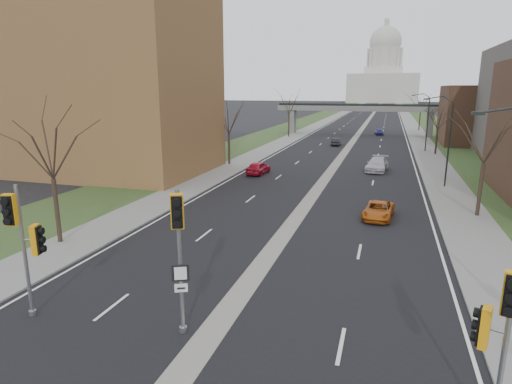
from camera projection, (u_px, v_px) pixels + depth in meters
The scene contains 27 objects.
ground at pixel (196, 353), 15.60m from camera, with size 700.00×700.00×0.00m, color black.
road_surface at pixel (372, 116), 154.97m from camera, with size 20.00×600.00×0.01m, color black.
median_strip at pixel (372, 116), 154.97m from camera, with size 1.20×600.00×0.02m, color gray.
sidewalk_right at pixel (406, 116), 151.53m from camera, with size 4.00×600.00×0.12m, color gray.
sidewalk_left at pixel (338, 115), 158.39m from camera, with size 4.00×600.00×0.12m, color gray.
grass_verge_right at pixel (425, 117), 149.81m from camera, with size 8.00×600.00×0.10m, color #253B1B.
grass_verge_left at pixel (322, 115), 160.11m from camera, with size 8.00×600.00×0.10m, color #253B1B.
apartment_building at pixel (95, 75), 48.34m from camera, with size 25.00×16.00×22.00m, color brown.
commercial_block_far at pixel (486, 116), 73.17m from camera, with size 14.00×14.00×10.00m, color #4F3724.
pedestrian_bridge at pixel (359, 112), 88.80m from camera, with size 34.00×3.00×6.45m.
capitol at pixel (383, 76), 308.58m from camera, with size 48.00×42.00×55.75m.
streetlight_mid at pixel (443, 116), 40.56m from camera, with size 2.61×0.20×8.70m.
streetlight_far at pixel (423, 106), 64.72m from camera, with size 2.61×0.20×8.70m.
tree_left_a at pixel (49, 137), 25.20m from camera, with size 7.20×7.20×9.40m.
tree_left_b at pixel (229, 115), 53.17m from camera, with size 6.75×6.75×8.81m.
tree_left_c at pixel (289, 101), 84.57m from camera, with size 7.65×7.65×9.99m.
tree_right_a at pixel (488, 128), 30.77m from camera, with size 7.20×7.20×9.40m.
tree_right_b at pixel (439, 115), 61.62m from camera, with size 6.30×6.30×8.22m.
tree_right_c at pixel (421, 100), 98.50m from camera, with size 7.65×7.65×9.99m.
signal_pole_left at pixel (24, 234), 17.15m from camera, with size 0.96×1.23×5.71m.
signal_pole_median at pixel (179, 238), 15.72m from camera, with size 0.86×0.97×5.81m.
signal_pole_right at pixel (499, 324), 11.04m from camera, with size 0.89×1.17×5.31m.
car_left_near at pixel (258, 168), 48.45m from camera, with size 1.73×4.30×1.47m, color #AE132A.
car_left_far at pixel (336, 142), 73.21m from camera, with size 1.32×3.78×1.24m, color black.
car_right_near at pixel (379, 210), 31.83m from camera, with size 2.02×4.37×1.21m, color #B25413.
car_right_mid at pixel (377, 164), 50.23m from camera, with size 2.21×5.44×1.58m, color #BAB8C1.
car_right_far at pixel (379, 132), 90.31m from camera, with size 1.55×3.84×1.31m, color navy.
Camera 1 is at (6.14, -12.53, 9.38)m, focal length 30.00 mm.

